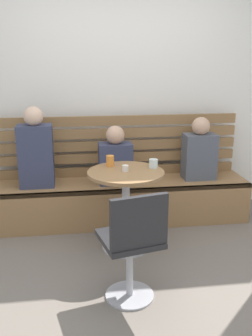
# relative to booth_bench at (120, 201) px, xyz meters

# --- Properties ---
(ground) EXTENTS (8.00, 8.00, 0.00)m
(ground) POSITION_rel_booth_bench_xyz_m (0.00, -1.20, -0.22)
(ground) COLOR #70665B
(back_wall) EXTENTS (5.20, 0.10, 2.90)m
(back_wall) POSITION_rel_booth_bench_xyz_m (0.00, 0.44, 1.23)
(back_wall) COLOR silver
(back_wall) RESTS_ON ground
(booth_bench) EXTENTS (2.70, 0.52, 0.44)m
(booth_bench) POSITION_rel_booth_bench_xyz_m (0.00, 0.00, 0.00)
(booth_bench) COLOR olive
(booth_bench) RESTS_ON ground
(booth_backrest) EXTENTS (2.65, 0.04, 0.66)m
(booth_backrest) POSITION_rel_booth_bench_xyz_m (0.00, 0.24, 0.56)
(booth_backrest) COLOR olive
(booth_backrest) RESTS_ON booth_bench
(cafe_table) EXTENTS (0.68, 0.68, 0.74)m
(cafe_table) POSITION_rel_booth_bench_xyz_m (-0.02, -0.60, 0.30)
(cafe_table) COLOR #ADADB2
(cafe_table) RESTS_ON ground
(white_chair) EXTENTS (0.48, 0.48, 0.85)m
(white_chair) POSITION_rel_booth_bench_xyz_m (-0.08, -1.42, 0.24)
(white_chair) COLOR #ADADB2
(white_chair) RESTS_ON ground
(person_adult) EXTENTS (0.34, 0.22, 0.81)m
(person_adult) POSITION_rel_booth_bench_xyz_m (-0.85, -0.01, 0.58)
(person_adult) COLOR #333851
(person_adult) RESTS_ON booth_bench
(person_child_left) EXTENTS (0.34, 0.22, 0.60)m
(person_child_left) POSITION_rel_booth_bench_xyz_m (-0.05, -0.02, 0.48)
(person_child_left) COLOR #333851
(person_child_left) RESTS_ON booth_bench
(person_child_middle) EXTENTS (0.34, 0.22, 0.67)m
(person_child_middle) POSITION_rel_booth_bench_xyz_m (0.86, 0.01, 0.51)
(person_child_middle) COLOR #4C515B
(person_child_middle) RESTS_ON booth_bench
(cup_espresso_small) EXTENTS (0.06, 0.06, 0.05)m
(cup_espresso_small) POSITION_rel_booth_bench_xyz_m (-0.03, -0.61, 0.55)
(cup_espresso_small) COLOR silver
(cup_espresso_small) RESTS_ON cafe_table
(cup_glass_short) EXTENTS (0.08, 0.08, 0.08)m
(cup_glass_short) POSITION_rel_booth_bench_xyz_m (0.24, -0.53, 0.56)
(cup_glass_short) COLOR silver
(cup_glass_short) RESTS_ON cafe_table
(cup_tumbler_orange) EXTENTS (0.07, 0.07, 0.10)m
(cup_tumbler_orange) POSITION_rel_booth_bench_xyz_m (-0.14, -0.42, 0.57)
(cup_tumbler_orange) COLOR orange
(cup_tumbler_orange) RESTS_ON cafe_table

